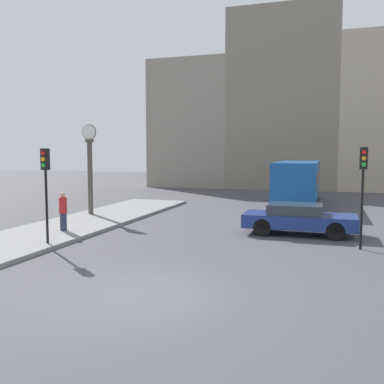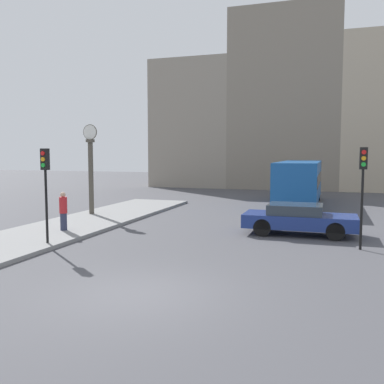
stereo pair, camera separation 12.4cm
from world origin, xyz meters
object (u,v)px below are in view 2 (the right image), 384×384
Objects in this scene: traffic_light_far at (363,176)px; pedestrian_red_top at (63,211)px; bus_distant at (300,180)px; street_clock at (91,168)px; sedan_car at (299,218)px; traffic_light_near at (45,175)px.

pedestrian_red_top is at bearing -176.79° from traffic_light_far.
bus_distant is at bearing 103.28° from traffic_light_far.
traffic_light_far is at bearing -76.72° from bus_distant.
street_clock reaches higher than bus_distant.
bus_distant is 15.85m from pedestrian_red_top.
bus_distant reaches higher than pedestrian_red_top.
pedestrian_red_top is (-8.69, -13.24, -0.66)m from bus_distant.
sedan_car is 3.67m from traffic_light_far.
sedan_car is 10.09m from traffic_light_near.
traffic_light_far is 0.76× the size of street_clock.
traffic_light_far is 13.74m from street_clock.
bus_distant is (-0.70, 10.42, 0.94)m from sedan_car.
street_clock reaches higher than sedan_car.
traffic_light_near reaches higher than pedestrian_red_top.
street_clock is at bearing -139.85° from bus_distant.
traffic_light_near reaches higher than sedan_car.
pedestrian_red_top is at bearing 111.86° from traffic_light_near.
traffic_light_near is at bearing -116.38° from bus_distant.
street_clock is 5.15m from pedestrian_red_top.
traffic_light_far is 11.79m from pedestrian_red_top.
traffic_light_far reaches higher than pedestrian_red_top.
street_clock reaches higher than traffic_light_near.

